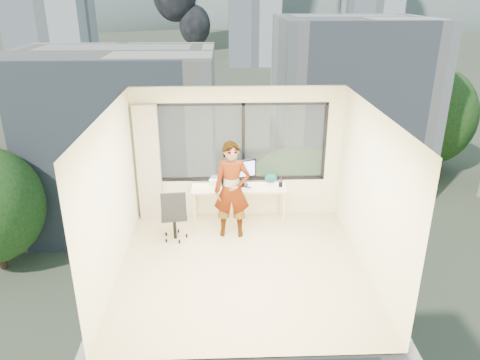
{
  "coord_description": "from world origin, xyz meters",
  "views": [
    {
      "loc": [
        -0.28,
        -6.43,
        4.21
      ],
      "look_at": [
        0.0,
        1.0,
        1.15
      ],
      "focal_mm": 34.42,
      "sensor_mm": 36.0,
      "label": 1
    }
  ],
  "objects_px": {
    "chair": "(174,213)",
    "person": "(232,190)",
    "monitor": "(243,173)",
    "game_console": "(219,180)",
    "desk": "(239,204)",
    "handbag": "(271,178)",
    "laptop": "(232,181)"
  },
  "relations": [
    {
      "from": "person",
      "to": "handbag",
      "type": "relative_size",
      "value": 7.6
    },
    {
      "from": "chair",
      "to": "monitor",
      "type": "height_order",
      "value": "monitor"
    },
    {
      "from": "game_console",
      "to": "handbag",
      "type": "relative_size",
      "value": 1.46
    },
    {
      "from": "chair",
      "to": "person",
      "type": "xyz_separation_m",
      "value": [
        1.05,
        0.12,
        0.39
      ]
    },
    {
      "from": "monitor",
      "to": "laptop",
      "type": "height_order",
      "value": "monitor"
    },
    {
      "from": "game_console",
      "to": "laptop",
      "type": "height_order",
      "value": "laptop"
    },
    {
      "from": "desk",
      "to": "laptop",
      "type": "xyz_separation_m",
      "value": [
        -0.14,
        -0.03,
        0.49
      ]
    },
    {
      "from": "person",
      "to": "laptop",
      "type": "relative_size",
      "value": 4.9
    },
    {
      "from": "chair",
      "to": "game_console",
      "type": "xyz_separation_m",
      "value": [
        0.81,
        0.87,
        0.28
      ]
    },
    {
      "from": "chair",
      "to": "handbag",
      "type": "height_order",
      "value": "chair"
    },
    {
      "from": "laptop",
      "to": "game_console",
      "type": "bearing_deg",
      "value": 121.83
    },
    {
      "from": "laptop",
      "to": "handbag",
      "type": "bearing_deg",
      "value": 4.97
    },
    {
      "from": "desk",
      "to": "chair",
      "type": "height_order",
      "value": "chair"
    },
    {
      "from": "desk",
      "to": "monitor",
      "type": "bearing_deg",
      "value": 31.0
    },
    {
      "from": "chair",
      "to": "person",
      "type": "distance_m",
      "value": 1.13
    },
    {
      "from": "game_console",
      "to": "handbag",
      "type": "distance_m",
      "value": 1.01
    },
    {
      "from": "person",
      "to": "game_console",
      "type": "bearing_deg",
      "value": 109.35
    },
    {
      "from": "person",
      "to": "handbag",
      "type": "xyz_separation_m",
      "value": [
        0.77,
        0.7,
        -0.06
      ]
    },
    {
      "from": "chair",
      "to": "laptop",
      "type": "bearing_deg",
      "value": 22.68
    },
    {
      "from": "desk",
      "to": "laptop",
      "type": "distance_m",
      "value": 0.51
    },
    {
      "from": "game_console",
      "to": "laptop",
      "type": "bearing_deg",
      "value": -36.19
    },
    {
      "from": "game_console",
      "to": "handbag",
      "type": "bearing_deg",
      "value": 8.67
    },
    {
      "from": "monitor",
      "to": "game_console",
      "type": "xyz_separation_m",
      "value": [
        -0.46,
        0.19,
        -0.22
      ]
    },
    {
      "from": "desk",
      "to": "chair",
      "type": "relative_size",
      "value": 1.78
    },
    {
      "from": "desk",
      "to": "chair",
      "type": "xyz_separation_m",
      "value": [
        -1.19,
        -0.63,
        0.13
      ]
    },
    {
      "from": "laptop",
      "to": "handbag",
      "type": "relative_size",
      "value": 1.55
    },
    {
      "from": "desk",
      "to": "monitor",
      "type": "distance_m",
      "value": 0.64
    },
    {
      "from": "chair",
      "to": "person",
      "type": "bearing_deg",
      "value": -1.0
    },
    {
      "from": "chair",
      "to": "handbag",
      "type": "bearing_deg",
      "value": 16.87
    },
    {
      "from": "monitor",
      "to": "handbag",
      "type": "bearing_deg",
      "value": -4.48
    },
    {
      "from": "chair",
      "to": "laptop",
      "type": "relative_size",
      "value": 2.77
    },
    {
      "from": "chair",
      "to": "desk",
      "type": "bearing_deg",
      "value": 20.74
    }
  ]
}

